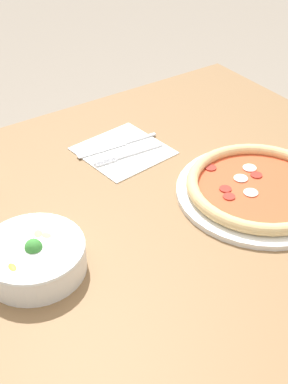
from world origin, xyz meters
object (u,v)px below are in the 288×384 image
(bowl, at_px, (34,256))
(knife, at_px, (121,144))
(fork, at_px, (130,155))
(pizza, at_px, (259,188))

(bowl, xyz_separation_m, knife, (0.27, -0.36, -0.03))
(fork, bearing_deg, pizza, 121.41)
(pizza, bearing_deg, knife, 22.61)
(fork, relative_size, knife, 0.85)
(fork, height_order, knife, same)
(bowl, relative_size, fork, 1.03)
(knife, bearing_deg, bowl, 41.50)
(fork, distance_m, knife, 0.05)
(pizza, xyz_separation_m, bowl, (0.06, 0.50, 0.02))
(pizza, height_order, knife, pizza)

